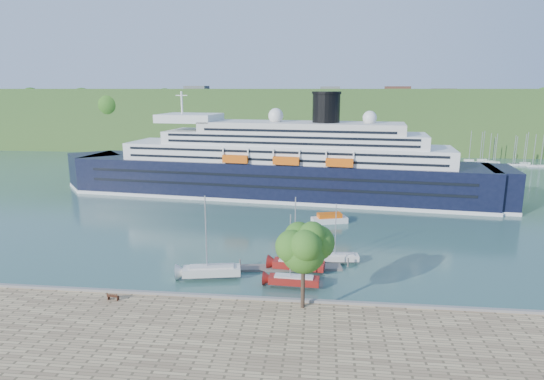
{
  "coord_description": "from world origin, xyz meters",
  "views": [
    {
      "loc": [
        7.52,
        -46.55,
        23.98
      ],
      "look_at": [
        -1.01,
        30.0,
        6.79
      ],
      "focal_mm": 30.0,
      "sensor_mm": 36.0,
      "label": 1
    }
  ],
  "objects": [
    {
      "name": "ground",
      "position": [
        0.0,
        0.0,
        0.0
      ],
      "size": [
        400.0,
        400.0,
        0.0
      ],
      "primitive_type": "plane",
      "color": "#325950",
      "rests_on": "ground"
    },
    {
      "name": "far_hillside",
      "position": [
        0.0,
        145.0,
        12.0
      ],
      "size": [
        400.0,
        50.0,
        24.0
      ],
      "primitive_type": "cube",
      "color": "#2F5A24",
      "rests_on": "ground"
    },
    {
      "name": "quay_coping",
      "position": [
        0.0,
        -0.2,
        1.15
      ],
      "size": [
        220.0,
        0.5,
        0.3
      ],
      "primitive_type": "cube",
      "color": "slate",
      "rests_on": "promenade"
    },
    {
      "name": "cruise_ship",
      "position": [
        -2.82,
        53.92,
        11.77
      ],
      "size": [
        105.83,
        26.55,
        23.53
      ],
      "primitive_type": null,
      "rotation": [
        0.0,
        0.0,
        -0.11
      ],
      "color": "black",
      "rests_on": "ground"
    },
    {
      "name": "park_bench",
      "position": [
        -15.24,
        -2.08,
        1.44
      ],
      "size": [
        1.4,
        0.67,
        0.87
      ],
      "primitive_type": null,
      "rotation": [
        0.0,
        0.0,
        -0.08
      ],
      "color": "#3F2012",
      "rests_on": "promenade"
    },
    {
      "name": "promenade_tree",
      "position": [
        5.81,
        -1.5,
        6.21
      ],
      "size": [
        6.29,
        6.29,
        10.42
      ],
      "primitive_type": null,
      "color": "#285C18",
      "rests_on": "promenade"
    },
    {
      "name": "floating_pontoon",
      "position": [
        2.27,
        11.23,
        0.18
      ],
      "size": [
        16.68,
        4.27,
        0.37
      ],
      "primitive_type": null,
      "rotation": [
        0.0,
        0.0,
        0.14
      ],
      "color": "slate",
      "rests_on": "ground"
    },
    {
      "name": "sailboat_white_near",
      "position": [
        -6.27,
        7.01,
        5.26
      ],
      "size": [
        8.44,
        3.83,
        10.53
      ],
      "primitive_type": null,
      "rotation": [
        0.0,
        0.0,
        0.2
      ],
      "color": "silver",
      "rests_on": "ground"
    },
    {
      "name": "sailboat_red",
      "position": [
        4.42,
        5.66,
        4.44
      ],
      "size": [
        6.96,
        2.26,
        8.88
      ],
      "primitive_type": null,
      "rotation": [
        0.0,
        0.0,
        -0.05
      ],
      "color": "maroon",
      "rests_on": "ground"
    },
    {
      "name": "sailboat_white_far",
      "position": [
        10.06,
        14.28,
        4.11
      ],
      "size": [
        6.53,
        2.51,
        8.22
      ],
      "primitive_type": null,
      "rotation": [
        0.0,
        0.0,
        0.12
      ],
      "color": "silver",
      "rests_on": "ground"
    },
    {
      "name": "tender_launch",
      "position": [
        9.12,
        33.98,
        0.91
      ],
      "size": [
        6.92,
        4.01,
        1.81
      ],
      "primitive_type": null,
      "rotation": [
        0.0,
        0.0,
        0.29
      ],
      "color": "#E1590D",
      "rests_on": "ground"
    },
    {
      "name": "sailboat_extra",
      "position": [
        4.75,
        10.59,
        4.9
      ],
      "size": [
        7.79,
        3.02,
        9.8
      ],
      "primitive_type": null,
      "rotation": [
        0.0,
        0.0,
        -0.12
      ],
      "color": "maroon",
      "rests_on": "ground"
    }
  ]
}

